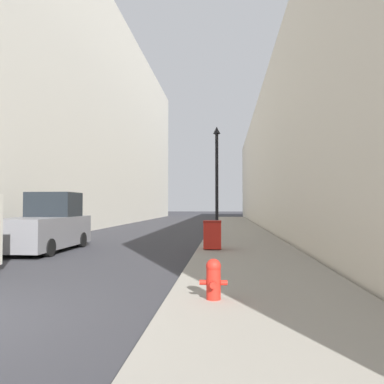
# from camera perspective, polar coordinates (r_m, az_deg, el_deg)

# --- Properties ---
(sidewalk_right) EXTENTS (3.80, 60.00, 0.14)m
(sidewalk_right) POSITION_cam_1_polar(r_m,az_deg,el_deg) (23.22, 7.15, -6.29)
(sidewalk_right) COLOR gray
(sidewalk_right) RESTS_ON ground
(building_left_glass) EXTENTS (12.00, 60.00, 19.26)m
(building_left_glass) POSITION_cam_1_polar(r_m,az_deg,el_deg) (35.59, -21.07, 10.82)
(building_left_glass) COLOR beige
(building_left_glass) RESTS_ON ground
(building_right_stone) EXTENTS (12.00, 60.00, 10.92)m
(building_right_stone) POSITION_cam_1_polar(r_m,az_deg,el_deg) (32.57, 20.83, 4.56)
(building_right_stone) COLOR beige
(building_right_stone) RESTS_ON ground
(fire_hydrant) EXTENTS (0.50, 0.38, 0.72)m
(fire_hydrant) POSITION_cam_1_polar(r_m,az_deg,el_deg) (6.82, 3.29, -12.95)
(fire_hydrant) COLOR red
(fire_hydrant) RESTS_ON sidewalk_right
(trash_bin) EXTENTS (0.67, 0.67, 1.09)m
(trash_bin) POSITION_cam_1_polar(r_m,az_deg,el_deg) (14.26, 3.14, -6.47)
(trash_bin) COLOR red
(trash_bin) RESTS_ON sidewalk_right
(lamppost) EXTENTS (0.37, 0.37, 5.71)m
(lamppost) POSITION_cam_1_polar(r_m,az_deg,el_deg) (19.21, 3.80, 2.14)
(lamppost) COLOR black
(lamppost) RESTS_ON sidewalk_right
(pickup_truck) EXTENTS (2.11, 4.82, 2.34)m
(pickup_truck) POSITION_cam_1_polar(r_m,az_deg,el_deg) (16.01, -21.36, -4.93)
(pickup_truck) COLOR slate
(pickup_truck) RESTS_ON ground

